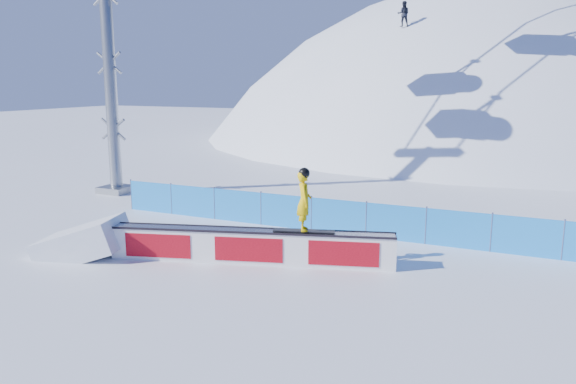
% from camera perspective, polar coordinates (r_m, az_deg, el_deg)
% --- Properties ---
extents(ground, '(160.00, 160.00, 0.00)m').
position_cam_1_polar(ground, '(14.92, 6.50, -9.29)').
color(ground, white).
rests_on(ground, ground).
extents(snow_hill, '(64.00, 64.00, 64.00)m').
position_cam_1_polar(snow_hill, '(60.14, 19.10, -12.09)').
color(snow_hill, white).
rests_on(snow_hill, ground).
extents(safety_fence, '(22.05, 0.05, 1.30)m').
position_cam_1_polar(safety_fence, '(18.89, 10.85, -3.09)').
color(safety_fence, '#1A85E7').
rests_on(safety_fence, ground).
extents(rail_box, '(8.16, 2.94, 1.00)m').
position_cam_1_polar(rail_box, '(16.40, -3.84, -5.51)').
color(rail_box, white).
rests_on(rail_box, ground).
extents(snow_ramp, '(3.04, 2.36, 1.67)m').
position_cam_1_polar(snow_ramp, '(18.32, -20.07, -6.00)').
color(snow_ramp, white).
rests_on(snow_ramp, ground).
extents(snowboarder, '(1.78, 0.81, 1.84)m').
position_cam_1_polar(snowboarder, '(15.80, 1.64, -0.85)').
color(snowboarder, black).
rests_on(snowboarder, rail_box).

